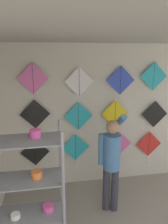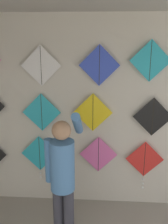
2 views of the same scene
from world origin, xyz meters
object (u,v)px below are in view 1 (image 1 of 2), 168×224
kite_5 (78,116)px  kite_6 (115,114)px  kite_11 (154,76)px  kite_7 (155,114)px  kite_8 (33,79)px  kite_0 (35,152)px  kite_10 (121,80)px  kite_1 (75,149)px  kite_9 (79,82)px  kite_3 (149,146)px  shelf_rack (15,219)px  kite_2 (118,144)px  shopkeeper (111,158)px  kite_4 (35,114)px

kite_5 → kite_6: (0.73, 0.00, 0.01)m
kite_6 → kite_11: (0.75, 0.00, 0.72)m
kite_7 → kite_8: bearing=180.0°
kite_0 → kite_10: bearing=0.0°
kite_10 → kite_11: kite_11 is taller
kite_0 → kite_11: size_ratio=1.00×
kite_5 → kite_6: kite_6 is taller
kite_1 → kite_5: bearing=0.6°
kite_0 → kite_5: (0.85, 0.00, 0.68)m
kite_6 → kite_7: size_ratio=1.00×
kite_1 → kite_9: size_ratio=1.25×
kite_3 → kite_8: 2.72m
kite_0 → kite_11: bearing=0.0°
kite_6 → kite_0: bearing=180.0°
shelf_rack → kite_7: 3.30m
kite_2 → kite_10: kite_10 is taller
kite_0 → kite_11: kite_11 is taller
shopkeeper → kite_11: kite_11 is taller
kite_3 → kite_6: kite_6 is taller
shopkeeper → kite_10: 1.48m
kite_1 → kite_9: (0.08, 0.00, 1.33)m
kite_5 → kite_11: (1.48, 0.00, 0.73)m
kite_3 → kite_8: size_ratio=1.38×
kite_1 → kite_5: (0.06, 0.00, 0.67)m
kite_5 → kite_1: bearing=-179.4°
kite_0 → kite_4: size_ratio=1.00×
shopkeeper → kite_4: bearing=163.8°
kite_1 → kite_3: kite_1 is taller
shelf_rack → kite_11: size_ratio=3.64×
kite_3 → kite_4: kite_4 is taller
kite_5 → kite_8: (-0.80, 0.00, 0.73)m
kite_3 → kite_11: 1.46m
kite_4 → kite_8: kite_8 is taller
kite_4 → kite_9: bearing=0.0°
kite_2 → kite_8: 2.12m
kite_6 → kite_7: (0.84, 0.00, -0.05)m
kite_10 → shopkeeper: bearing=-115.1°
kite_6 → kite_7: kite_6 is taller
kite_4 → kite_5: (0.81, 0.00, -0.08)m
kite_1 → shopkeeper: bearing=-60.4°
kite_11 → kite_5: bearing=180.0°
shopkeeper → kite_11: 1.82m
shopkeeper → kite_4: size_ratio=3.11×
kite_7 → kite_11: size_ratio=1.00×
kite_7 → kite_11: 0.77m
shelf_rack → kite_7: size_ratio=3.64×
kite_4 → kite_10: (1.62, 0.00, 0.59)m
kite_7 → kite_10: bearing=180.0°
kite_1 → kite_10: (0.87, 0.00, 1.33)m
kite_4 → kite_9: (0.83, 0.00, 0.58)m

